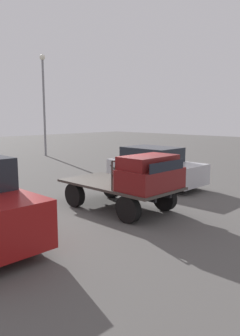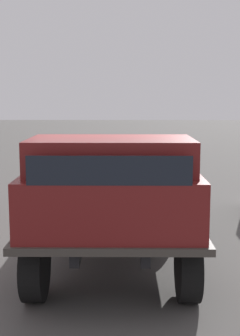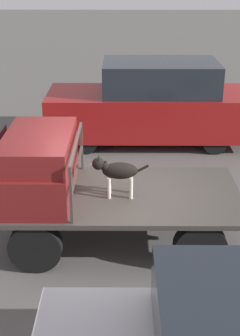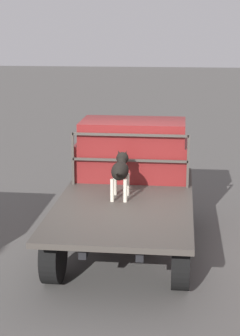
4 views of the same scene
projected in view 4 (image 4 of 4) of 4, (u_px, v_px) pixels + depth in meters
name	position (u px, v px, depth m)	size (l,w,h in m)	color
ground_plane	(126.00, 250.00, 8.97)	(80.00, 80.00, 0.00)	#514F4C
flatbed_truck	(126.00, 212.00, 8.81)	(4.00, 2.07, 0.87)	black
truck_cab	(133.00, 150.00, 9.90)	(1.22, 1.95, 1.01)	maroon
truck_headboard	(130.00, 152.00, 9.24)	(0.04, 1.95, 0.89)	#3D3833
dog	(121.00, 170.00, 8.69)	(0.94, 0.27, 0.70)	beige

